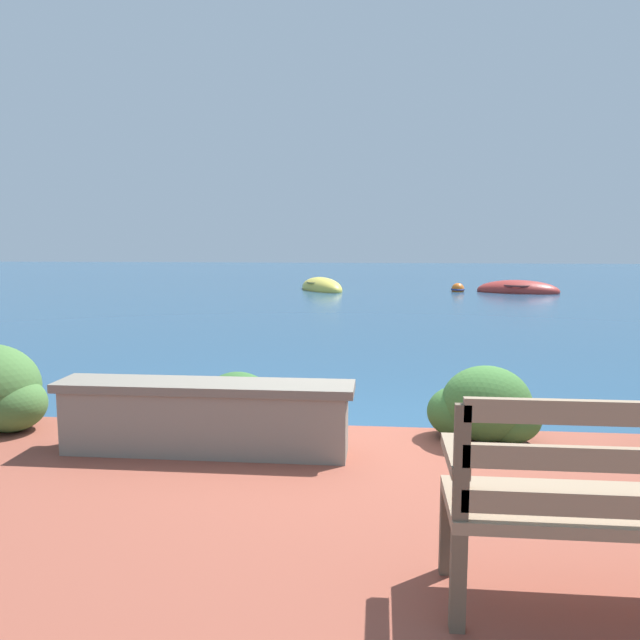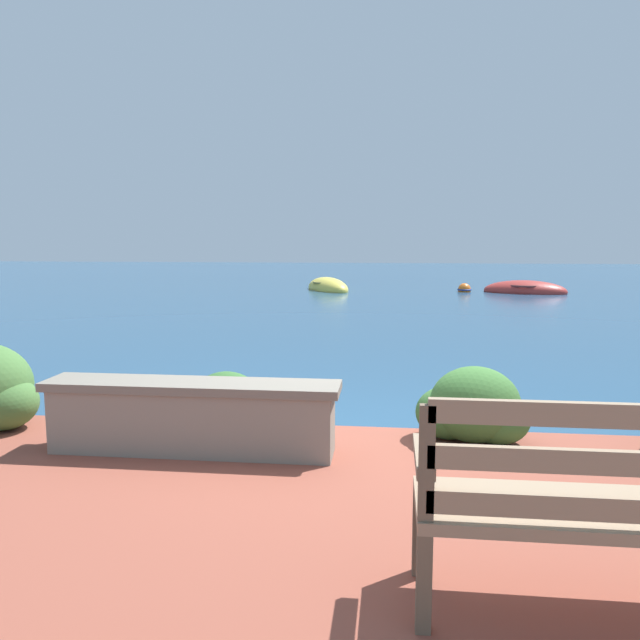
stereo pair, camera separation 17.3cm
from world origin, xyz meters
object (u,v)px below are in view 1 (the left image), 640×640
at_px(mooring_buoy, 458,289).
at_px(rowboat_mid, 322,288).
at_px(park_bench, 605,501).
at_px(rowboat_nearest, 518,291).

bearing_deg(mooring_buoy, rowboat_mid, 178.77).
distance_m(park_bench, rowboat_mid, 18.63).
relative_size(park_bench, mooring_buoy, 2.68).
bearing_deg(park_bench, mooring_buoy, 83.90).
xyz_separation_m(park_bench, rowboat_nearest, (3.53, 18.13, -0.64)).
bearing_deg(rowboat_mid, park_bench, 160.08).
bearing_deg(rowboat_mid, mooring_buoy, -119.99).
distance_m(rowboat_nearest, mooring_buoy, 1.89).
relative_size(rowboat_mid, mooring_buoy, 5.85).
relative_size(park_bench, rowboat_nearest, 0.44).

